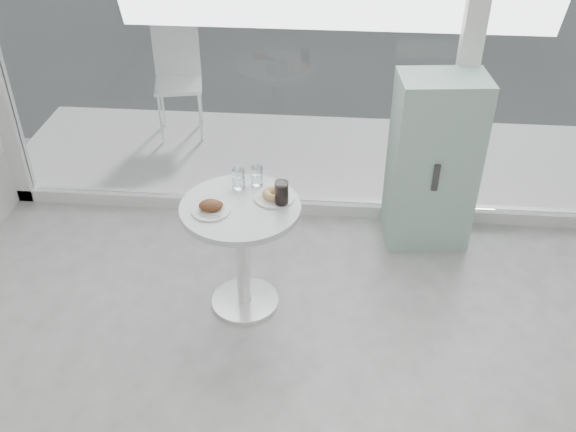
# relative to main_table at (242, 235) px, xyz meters

# --- Properties ---
(main_table) EXTENTS (0.72, 0.72, 0.77)m
(main_table) POSITION_rel_main_table_xyz_m (0.00, 0.00, 0.00)
(main_table) COLOR white
(main_table) RESTS_ON ground
(patio_deck) EXTENTS (5.60, 1.60, 0.05)m
(patio_deck) POSITION_rel_main_table_xyz_m (0.50, 1.90, -0.53)
(patio_deck) COLOR silver
(patio_deck) RESTS_ON ground
(mint_cabinet) EXTENTS (0.62, 0.45, 1.26)m
(mint_cabinet) POSITION_rel_main_table_xyz_m (1.22, 0.85, 0.08)
(mint_cabinet) COLOR #93BCAB
(mint_cabinet) RESTS_ON ground
(patio_chair) EXTENTS (0.50, 0.50, 0.97)m
(patio_chair) POSITION_rel_main_table_xyz_m (-0.92, 2.32, 0.05)
(patio_chair) COLOR white
(patio_chair) RESTS_ON patio_deck
(plate_fritter) EXTENTS (0.23, 0.23, 0.07)m
(plate_fritter) POSITION_rel_main_table_xyz_m (-0.16, -0.07, 0.25)
(plate_fritter) COLOR silver
(plate_fritter) RESTS_ON main_table
(plate_donut) EXTENTS (0.24, 0.24, 0.06)m
(plate_donut) POSITION_rel_main_table_xyz_m (0.19, 0.09, 0.24)
(plate_donut) COLOR silver
(plate_donut) RESTS_ON main_table
(water_tumbler_a) EXTENTS (0.08, 0.08, 0.13)m
(water_tumbler_a) POSITION_rel_main_table_xyz_m (-0.04, 0.19, 0.28)
(water_tumbler_a) COLOR white
(water_tumbler_a) RESTS_ON main_table
(water_tumbler_b) EXTENTS (0.07, 0.07, 0.12)m
(water_tumbler_b) POSITION_rel_main_table_xyz_m (0.07, 0.24, 0.27)
(water_tumbler_b) COLOR white
(water_tumbler_b) RESTS_ON main_table
(cola_glass) EXTENTS (0.08, 0.08, 0.16)m
(cola_glass) POSITION_rel_main_table_xyz_m (0.24, 0.03, 0.29)
(cola_glass) COLOR white
(cola_glass) RESTS_ON main_table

